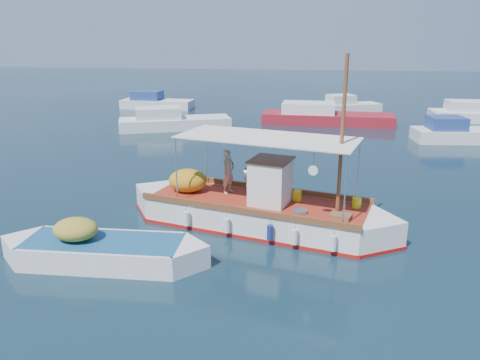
# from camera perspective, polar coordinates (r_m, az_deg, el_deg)

# --- Properties ---
(ground) EXTENTS (160.00, 160.00, 0.00)m
(ground) POSITION_cam_1_polar(r_m,az_deg,el_deg) (16.96, 3.97, -5.54)
(ground) COLOR black
(ground) RESTS_ON ground
(fishing_caique) EXTENTS (9.89, 4.61, 6.25)m
(fishing_caique) POSITION_cam_1_polar(r_m,az_deg,el_deg) (16.77, 1.82, -3.77)
(fishing_caique) COLOR white
(fishing_caique) RESTS_ON ground
(dinghy) EXTENTS (6.49, 1.96, 1.58)m
(dinghy) POSITION_cam_1_polar(r_m,az_deg,el_deg) (14.76, -16.50, -8.45)
(dinghy) COLOR white
(dinghy) RESTS_ON ground
(bg_boat_nw) EXTENTS (8.28, 5.00, 1.80)m
(bg_boat_nw) POSITION_cam_1_polar(r_m,az_deg,el_deg) (34.66, -8.33, 6.98)
(bg_boat_nw) COLOR silver
(bg_boat_nw) RESTS_ON ground
(bg_boat_n) EXTENTS (10.02, 3.20, 1.80)m
(bg_boat_n) POSITION_cam_1_polar(r_m,az_deg,el_deg) (36.99, 10.12, 7.54)
(bg_boat_n) COLOR maroon
(bg_boat_n) RESTS_ON ground
(bg_boat_ne) EXTENTS (5.65, 2.76, 1.80)m
(bg_boat_ne) POSITION_cam_1_polar(r_m,az_deg,el_deg) (33.19, 24.72, 5.13)
(bg_boat_ne) COLOR silver
(bg_boat_ne) RESTS_ON ground
(bg_boat_e) EXTENTS (7.72, 2.61, 1.80)m
(bg_boat_e) POSITION_cam_1_polar(r_m,az_deg,el_deg) (41.97, 27.07, 7.06)
(bg_boat_e) COLOR silver
(bg_boat_e) RESTS_ON ground
(bg_boat_far_w) EXTENTS (6.71, 2.63, 1.80)m
(bg_boat_far_w) POSITION_cam_1_polar(r_m,az_deg,el_deg) (44.95, -10.29, 9.21)
(bg_boat_far_w) COLOR silver
(bg_boat_far_w) RESTS_ON ground
(bg_boat_far_n) EXTENTS (5.82, 4.06, 1.80)m
(bg_boat_far_n) POSITION_cam_1_polar(r_m,az_deg,el_deg) (42.67, 12.92, 8.64)
(bg_boat_far_n) COLOR silver
(bg_boat_far_n) RESTS_ON ground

